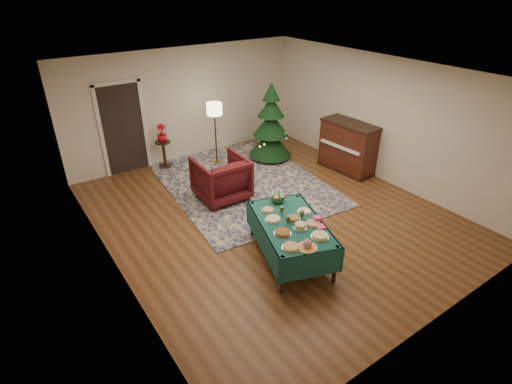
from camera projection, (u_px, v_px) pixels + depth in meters
room_shell at (271, 150)px, 7.22m from camera, size 7.00×7.00×7.00m
doorway at (123, 127)px, 9.05m from camera, size 1.08×0.04×2.16m
rug at (243, 182)px, 9.01m from camera, size 3.58×4.48×0.02m
buffet_table at (291, 230)px, 6.40m from camera, size 1.50×1.96×0.67m
platter_0 at (291, 247)px, 5.74m from camera, size 0.27×0.27×0.04m
platter_1 at (307, 245)px, 5.72m from camera, size 0.31×0.31×0.15m
platter_2 at (320, 236)px, 5.97m from camera, size 0.28×0.28×0.06m
platter_3 at (283, 232)px, 6.05m from camera, size 0.27×0.27×0.05m
platter_4 at (300, 226)px, 6.16m from camera, size 0.20×0.20×0.09m
platter_5 at (313, 224)px, 6.28m from camera, size 0.24×0.24×0.04m
platter_6 at (273, 219)px, 6.38m from camera, size 0.26×0.26×0.05m
platter_7 at (293, 219)px, 6.38m from camera, size 0.22×0.22×0.06m
platter_8 at (304, 211)px, 6.61m from camera, size 0.24×0.24×0.04m
platter_9 at (268, 210)px, 6.65m from camera, size 0.21×0.21×0.04m
goblet_0 at (282, 210)px, 6.50m from camera, size 0.07×0.07×0.16m
goblet_1 at (302, 215)px, 6.38m from camera, size 0.07×0.07×0.16m
goblet_2 at (288, 220)px, 6.25m from camera, size 0.07×0.07×0.16m
napkin_stack at (320, 227)px, 6.19m from camera, size 0.17×0.17×0.04m
gift_box at (317, 219)px, 6.34m from camera, size 0.14×0.14×0.09m
centerpiece at (278, 196)px, 6.84m from camera, size 0.24×0.24×0.28m
armchair at (221, 177)px, 8.16m from camera, size 1.00×0.94×1.01m
floor_lamp at (215, 113)px, 9.38m from camera, size 0.37×0.37×1.51m
side_table at (164, 155)px, 9.62m from camera, size 0.37×0.37×0.66m
potted_plant at (162, 137)px, 9.40m from camera, size 0.24×0.42×0.24m
christmas_tree at (271, 126)px, 9.81m from camera, size 1.32×1.32×1.94m
piano at (348, 147)px, 9.36m from camera, size 0.73×1.40×1.18m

